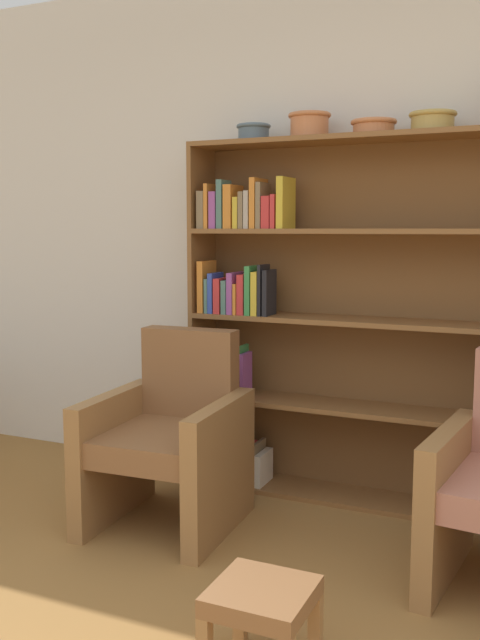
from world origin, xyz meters
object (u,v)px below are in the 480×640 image
Objects in this scene: bowl_terracotta at (433,120)px; bookshelf at (337,323)px; bowl_stoneware at (374,126)px; bowl_sage at (254,132)px; bowl_copper at (309,124)px; footstool at (262,606)px; armchair_leather at (170,440)px.

bookshelf is at bearing 177.41° from bowl_terracotta.
bookshelf is 0.98m from bowl_stoneware.
bowl_copper reaches higher than bowl_sage.
bookshelf reaches higher than footstool.
footstool is at bearing -65.76° from bowl_sage.
bowl_stoneware is (0.63, 0.00, -0.01)m from bowl_sage.
bowl_stoneware is at bearing -6.70° from bookshelf.
bookshelf is at bearing 173.30° from bowl_stoneware.
bowl_stoneware is at bearing 180.00° from bowl_terracotta.
armchair_leather is (-0.46, -0.62, -1.51)m from bowl_copper.
bowl_sage is 2.38m from footstool.
bowl_terracotta is at bearing -0.00° from bowl_copper.
bowl_sage is 0.81× the size of bowl_stoneware.
bowl_sage reaches higher than armchair_leather.
bowl_copper is 2.32m from footstool.
bookshelf is 1.01m from bowl_copper.
bookshelf is 8.52× the size of bowl_terracotta.
bowl_stoneware is at bearing 92.73° from footstool.
bowl_sage is at bearing -177.44° from bookshelf.
bookshelf is 1.74m from footstool.
footstool is at bearing -75.65° from bowl_copper.
bowl_terracotta is at bearing -152.86° from armchair_leather.
bowl_copper is at bearing 104.35° from footstool.
bowl_terracotta is (0.91, 0.00, 0.00)m from bowl_sage.
bowl_stoneware is at bearing 0.00° from bowl_sage.
bowl_stoneware is at bearing -144.85° from armchair_leather.
bowl_sage is 0.83× the size of bowl_copper.
bowl_sage reaches higher than footstool.
bowl_stoneware is (0.17, -0.02, 0.97)m from bookshelf.
bookshelf is 1.08m from bowl_terracotta.
bowl_terracotta is 2.28m from footstool.
bowl_terracotta is 1.94m from armchair_leather.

